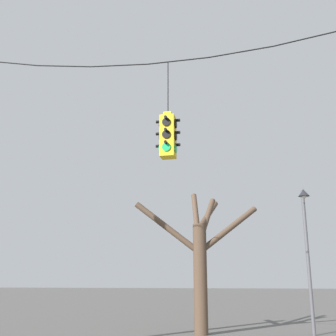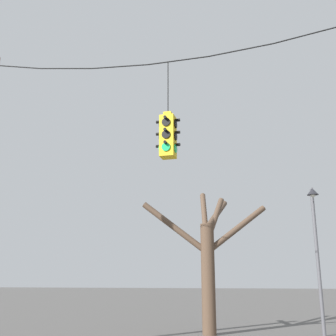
# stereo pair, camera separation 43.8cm
# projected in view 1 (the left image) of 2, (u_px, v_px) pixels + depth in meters

# --- Properties ---
(span_wire) EXTENTS (10.65, 0.03, 0.66)m
(span_wire) POSITION_uv_depth(u_px,v_px,m) (178.00, 53.00, 10.38)
(span_wire) COLOR black
(traffic_light_near_right_pole) EXTENTS (0.58, 0.58, 2.45)m
(traffic_light_near_right_pole) POSITION_uv_depth(u_px,v_px,m) (168.00, 136.00, 9.88)
(traffic_light_near_right_pole) COLOR yellow
(street_lamp) EXTENTS (0.39, 0.69, 4.90)m
(street_lamp) POSITION_uv_depth(u_px,v_px,m) (306.00, 234.00, 14.62)
(street_lamp) COLOR #515156
(street_lamp) RESTS_ON ground_plane
(bare_tree) EXTENTS (4.36, 2.98, 5.23)m
(bare_tree) POSITION_uv_depth(u_px,v_px,m) (201.00, 253.00, 15.03)
(bare_tree) COLOR brown
(bare_tree) RESTS_ON ground_plane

